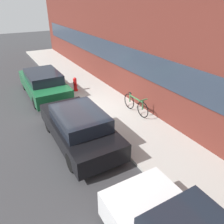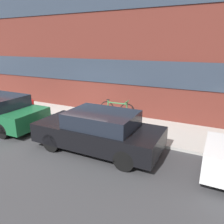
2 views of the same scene
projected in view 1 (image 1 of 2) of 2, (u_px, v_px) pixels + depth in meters
name	position (u px, v px, depth m)	size (l,w,h in m)	color
ground_plane	(84.00, 112.00, 10.11)	(56.00, 56.00, 0.00)	#38383A
sidewalk_strip	(108.00, 105.00, 10.63)	(28.00, 2.52, 0.10)	#B2AFA8
parked_car_green	(44.00, 84.00, 11.52)	(4.44, 1.75, 1.35)	#195B33
parked_car_black	(79.00, 127.00, 7.73)	(4.11, 1.73, 1.31)	black
fire_hydrant	(75.00, 84.00, 12.02)	(0.49, 0.27, 0.75)	red
bicycle	(136.00, 104.00, 9.69)	(1.71, 0.44, 0.83)	black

